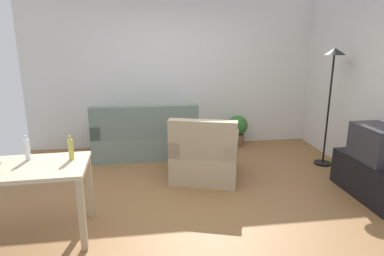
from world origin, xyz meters
The scene contains 11 objects.
ground_plane centered at (0.00, 0.00, -0.01)m, with size 5.20×4.40×0.02m, color olive.
wall_rear centered at (0.00, 2.20, 1.35)m, with size 5.20×0.10×2.70m, color silver.
couch centered at (-0.54, 1.59, 0.31)m, with size 1.70×0.84×0.92m.
tv_stand centered at (2.25, -0.37, 0.24)m, with size 0.44×1.10×0.48m.
tv centered at (2.25, -0.37, 0.70)m, with size 0.41×0.60×0.44m.
torchiere_lamp centered at (2.25, 0.77, 1.41)m, with size 0.32×0.32×1.81m.
desk centered at (-1.71, -0.70, 0.65)m, with size 1.22×0.74×0.76m.
potted_plant centered at (1.16, 1.90, 0.33)m, with size 0.36×0.36×0.57m.
armchair centered at (0.29, 0.49, 0.32)m, with size 1.11×1.07×0.92m.
bottle_clear centered at (-1.70, -0.53, 0.87)m, with size 0.05×0.05×0.25m.
bottle_squat centered at (-1.28, -0.57, 0.87)m, with size 0.05×0.05×0.25m.
Camera 1 is at (-0.52, -3.85, 1.93)m, focal length 31.01 mm.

